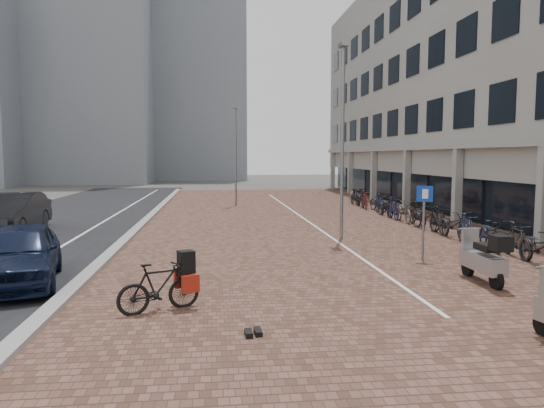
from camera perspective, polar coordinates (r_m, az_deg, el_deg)
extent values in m
plane|color=#474442|center=(12.08, 3.27, -8.82)|extent=(140.00, 140.00, 0.00)
cube|color=brown|center=(24.06, 3.11, -1.68)|extent=(14.50, 42.00, 0.04)
cube|color=black|center=(24.74, -22.91, -1.91)|extent=(8.00, 50.00, 0.03)
cube|color=gray|center=(23.92, -13.91, -1.72)|extent=(0.35, 42.00, 0.14)
cube|color=white|center=(24.24, -18.37, -1.86)|extent=(0.12, 44.00, 0.00)
cube|color=white|center=(24.09, 3.58, -1.61)|extent=(0.10, 30.00, 0.00)
cube|color=#9E9E98|center=(31.85, 22.52, 14.99)|extent=(8.00, 40.00, 13.00)
cube|color=black|center=(29.91, 16.33, 2.74)|extent=(0.15, 38.00, 3.20)
cube|color=#9E9E98|center=(29.81, 16.07, 6.11)|extent=(1.60, 38.00, 0.30)
cube|color=#9E9E98|center=(18.97, 28.23, 0.92)|extent=(0.35, 0.35, 3.40)
cube|color=#9E9E98|center=(24.13, 20.10, 2.05)|extent=(0.35, 0.35, 3.40)
cube|color=#9E9E98|center=(29.61, 14.91, 2.76)|extent=(0.35, 0.35, 3.40)
cube|color=#9E9E98|center=(35.26, 11.35, 3.22)|extent=(0.35, 0.35, 3.40)
cube|color=#9E9E98|center=(41.01, 8.78, 3.55)|extent=(0.35, 0.35, 3.40)
cube|color=#9E9E98|center=(46.82, 6.84, 3.80)|extent=(0.35, 0.35, 3.40)
cube|color=gray|center=(62.54, -20.22, 17.09)|extent=(14.00, 12.00, 32.00)
cube|color=gray|center=(67.32, -8.39, 13.90)|extent=(12.00, 10.00, 26.00)
imported|color=black|center=(13.11, -26.56, -5.07)|extent=(2.60, 4.47, 1.43)
imported|color=black|center=(21.97, -27.19, -0.91)|extent=(1.81, 4.80, 1.56)
imported|color=black|center=(9.97, -12.59, -9.14)|extent=(1.66, 1.06, 0.97)
cube|color=black|center=(9.87, -12.64, -6.70)|extent=(0.37, 0.36, 0.44)
cube|color=#A12011|center=(9.99, -13.86, -8.86)|extent=(0.35, 0.22, 0.34)
cube|color=#A12011|center=(9.94, -11.32, -8.88)|extent=(0.35, 0.22, 0.34)
cylinder|color=slate|center=(14.99, 16.66, -2.45)|extent=(0.07, 0.07, 1.96)
cube|color=#0D38AA|center=(14.87, 16.80, 1.10)|extent=(0.43, 0.20, 0.44)
cylinder|color=slate|center=(17.99, 7.91, 6.67)|extent=(0.12, 0.12, 6.77)
cylinder|color=slate|center=(30.30, -4.11, 5.27)|extent=(0.12, 0.12, 5.82)
imported|color=black|center=(15.45, 27.88, -4.36)|extent=(0.89, 2.03, 1.04)
imported|color=black|center=(16.42, 25.74, -3.70)|extent=(0.72, 1.80, 1.05)
imported|color=#121C32|center=(17.33, 23.37, -3.18)|extent=(1.07, 2.07, 1.04)
imported|color=#16223E|center=(18.23, 21.01, -2.67)|extent=(0.77, 1.80, 1.05)
imported|color=#232228|center=(19.29, 19.73, -2.22)|extent=(0.84, 2.02, 1.04)
imported|color=black|center=(20.32, 18.29, -1.78)|extent=(0.52, 1.75, 1.05)
imported|color=black|center=(21.35, 16.92, -1.43)|extent=(0.98, 2.05, 1.04)
imported|color=black|center=(22.45, 16.06, -1.06)|extent=(0.52, 1.75, 1.05)
imported|color=#53504C|center=(23.45, 14.60, -0.78)|extent=(0.82, 2.01, 1.04)
imported|color=black|center=(24.48, 13.41, -0.48)|extent=(0.55, 1.76, 1.05)
imported|color=black|center=(25.58, 12.67, -0.24)|extent=(0.75, 1.99, 1.04)
imported|color=#141738|center=(26.69, 12.03, 0.02)|extent=(0.63, 1.78, 1.05)
imported|color=black|center=(27.88, 11.91, 0.23)|extent=(0.95, 2.05, 1.04)
imported|color=#4E1518|center=(28.84, 10.36, 0.44)|extent=(0.69, 1.79, 1.05)
imported|color=black|center=(29.98, 9.99, 0.62)|extent=(0.87, 2.03, 1.04)
imported|color=black|center=(31.07, 9.33, 0.81)|extent=(0.49, 1.75, 1.05)
imported|color=#64625B|center=(32.24, 9.23, 0.96)|extent=(0.70, 1.98, 1.04)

